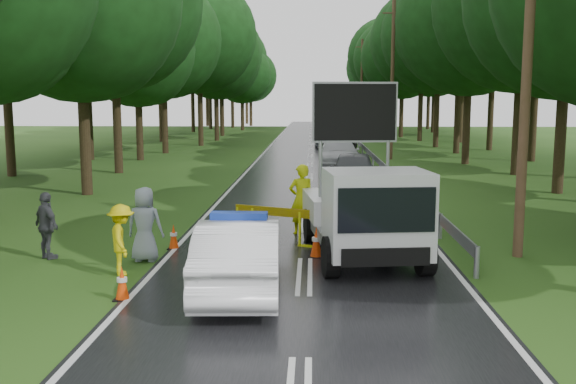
{
  "coord_description": "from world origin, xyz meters",
  "views": [
    {
      "loc": [
        0.17,
        -13.54,
        3.81
      ],
      "look_at": [
        -0.51,
        3.86,
        1.3
      ],
      "focal_mm": 40.0,
      "sensor_mm": 36.0,
      "label": 1
    }
  ],
  "objects_px": {
    "work_truck": "(364,213)",
    "queue_car_fourth": "(325,138)",
    "barrier": "(276,216)",
    "queue_car_third": "(340,144)",
    "police_sedan": "(239,256)",
    "civilian": "(335,212)",
    "officer": "(301,199)",
    "queue_car_first": "(354,171)",
    "queue_car_second": "(339,154)"
  },
  "relations": [
    {
      "from": "work_truck",
      "to": "queue_car_first",
      "type": "height_order",
      "value": "work_truck"
    },
    {
      "from": "barrier",
      "to": "civilian",
      "type": "relative_size",
      "value": 1.23
    },
    {
      "from": "police_sedan",
      "to": "civilian",
      "type": "bearing_deg",
      "value": -118.51
    },
    {
      "from": "police_sedan",
      "to": "officer",
      "type": "xyz_separation_m",
      "value": [
        1.12,
        5.7,
        0.26
      ]
    },
    {
      "from": "barrier",
      "to": "queue_car_first",
      "type": "xyz_separation_m",
      "value": [
        2.7,
        10.35,
        0.07
      ]
    },
    {
      "from": "officer",
      "to": "queue_car_second",
      "type": "bearing_deg",
      "value": -114.44
    },
    {
      "from": "barrier",
      "to": "queue_car_fourth",
      "type": "relative_size",
      "value": 0.49
    },
    {
      "from": "officer",
      "to": "barrier",
      "type": "bearing_deg",
      "value": 45.53
    },
    {
      "from": "queue_car_second",
      "to": "police_sedan",
      "type": "bearing_deg",
      "value": -96.69
    },
    {
      "from": "queue_car_fourth",
      "to": "barrier",
      "type": "bearing_deg",
      "value": -94.49
    },
    {
      "from": "work_truck",
      "to": "civilian",
      "type": "height_order",
      "value": "work_truck"
    },
    {
      "from": "queue_car_first",
      "to": "queue_car_second",
      "type": "height_order",
      "value": "queue_car_first"
    },
    {
      "from": "barrier",
      "to": "queue_car_fourth",
      "type": "bearing_deg",
      "value": 110.14
    },
    {
      "from": "civilian",
      "to": "queue_car_second",
      "type": "relative_size",
      "value": 0.33
    },
    {
      "from": "officer",
      "to": "queue_car_third",
      "type": "relative_size",
      "value": 0.41
    },
    {
      "from": "police_sedan",
      "to": "queue_car_first",
      "type": "xyz_separation_m",
      "value": [
        3.17,
        14.7,
        0.08
      ]
    },
    {
      "from": "officer",
      "to": "civilian",
      "type": "relative_size",
      "value": 1.11
    },
    {
      "from": "work_truck",
      "to": "officer",
      "type": "relative_size",
      "value": 2.74
    },
    {
      "from": "barrier",
      "to": "police_sedan",
      "type": "bearing_deg",
      "value": -72.92
    },
    {
      "from": "work_truck",
      "to": "queue_car_third",
      "type": "bearing_deg",
      "value": 81.38
    },
    {
      "from": "officer",
      "to": "queue_car_first",
      "type": "xyz_separation_m",
      "value": [
        2.05,
        9.01,
        -0.18
      ]
    },
    {
      "from": "work_truck",
      "to": "civilian",
      "type": "distance_m",
      "value": 1.63
    },
    {
      "from": "civilian",
      "to": "police_sedan",
      "type": "bearing_deg",
      "value": -127.94
    },
    {
      "from": "civilian",
      "to": "queue_car_fourth",
      "type": "distance_m",
      "value": 35.76
    },
    {
      "from": "queue_car_fourth",
      "to": "queue_car_third",
      "type": "bearing_deg",
      "value": -83.69
    },
    {
      "from": "police_sedan",
      "to": "queue_car_first",
      "type": "relative_size",
      "value": 0.94
    },
    {
      "from": "police_sedan",
      "to": "queue_car_third",
      "type": "height_order",
      "value": "police_sedan"
    },
    {
      "from": "barrier",
      "to": "queue_car_second",
      "type": "distance_m",
      "value": 19.51
    },
    {
      "from": "civilian",
      "to": "queue_car_second",
      "type": "bearing_deg",
      "value": 75.0
    },
    {
      "from": "queue_car_first",
      "to": "queue_car_third",
      "type": "xyz_separation_m",
      "value": [
        0.17,
        18.4,
        -0.14
      ]
    },
    {
      "from": "work_truck",
      "to": "barrier",
      "type": "distance_m",
      "value": 2.74
    },
    {
      "from": "queue_car_third",
      "to": "queue_car_fourth",
      "type": "distance_m",
      "value": 6.96
    },
    {
      "from": "work_truck",
      "to": "queue_car_fourth",
      "type": "relative_size",
      "value": 1.2
    },
    {
      "from": "civilian",
      "to": "officer",
      "type": "bearing_deg",
      "value": 109.58
    },
    {
      "from": "officer",
      "to": "civilian",
      "type": "bearing_deg",
      "value": 103.21
    },
    {
      "from": "queue_car_third",
      "to": "barrier",
      "type": "bearing_deg",
      "value": -89.57
    },
    {
      "from": "queue_car_first",
      "to": "queue_car_fourth",
      "type": "xyz_separation_m",
      "value": [
        -0.76,
        25.3,
        -0.07
      ]
    },
    {
      "from": "work_truck",
      "to": "queue_car_second",
      "type": "height_order",
      "value": "work_truck"
    },
    {
      "from": "police_sedan",
      "to": "officer",
      "type": "bearing_deg",
      "value": -104.11
    },
    {
      "from": "queue_car_fourth",
      "to": "work_truck",
      "type": "bearing_deg",
      "value": -90.97
    },
    {
      "from": "work_truck",
      "to": "queue_car_first",
      "type": "distance_m",
      "value": 11.95
    },
    {
      "from": "queue_car_third",
      "to": "officer",
      "type": "bearing_deg",
      "value": -88.5
    },
    {
      "from": "work_truck",
      "to": "queue_car_third",
      "type": "relative_size",
      "value": 1.12
    },
    {
      "from": "queue_car_fourth",
      "to": "police_sedan",
      "type": "bearing_deg",
      "value": -94.82
    },
    {
      "from": "police_sedan",
      "to": "queue_car_fourth",
      "type": "bearing_deg",
      "value": -96.46
    },
    {
      "from": "barrier",
      "to": "queue_car_third",
      "type": "height_order",
      "value": "queue_car_third"
    },
    {
      "from": "barrier",
      "to": "queue_car_first",
      "type": "relative_size",
      "value": 0.46
    },
    {
      "from": "work_truck",
      "to": "queue_car_fourth",
      "type": "bearing_deg",
      "value": 83.05
    },
    {
      "from": "work_truck",
      "to": "queue_car_second",
      "type": "xyz_separation_m",
      "value": [
        0.22,
        20.94,
        -0.33
      ]
    },
    {
      "from": "barrier",
      "to": "officer",
      "type": "bearing_deg",
      "value": 87.59
    }
  ]
}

